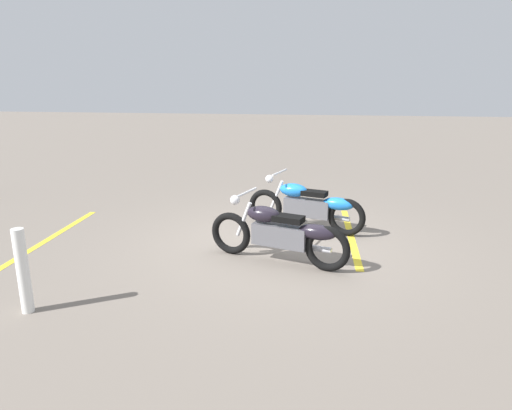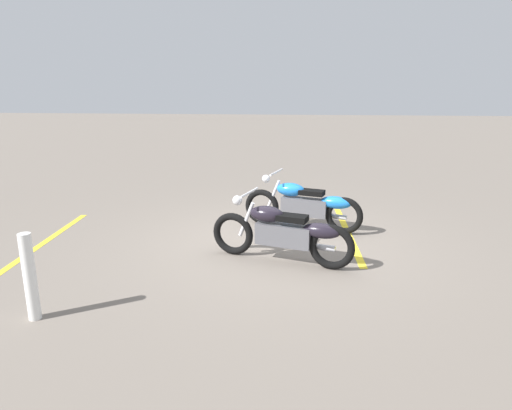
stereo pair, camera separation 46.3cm
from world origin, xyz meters
TOP-DOWN VIEW (x-y plane):
  - ground_plane at (0.00, 0.00)m, footprint 60.00×60.00m
  - motorcycle_bright_foreground at (-0.43, -0.79)m, footprint 2.16×0.84m
  - motorcycle_dark_foreground at (-0.10, 0.82)m, footprint 2.16×0.83m
  - bollard_post at (2.69, 2.79)m, footprint 0.14×0.14m
  - parking_stripe_near at (-1.20, -0.59)m, footprint 0.24×3.20m
  - parking_stripe_mid at (3.95, 0.30)m, footprint 0.24×3.20m

SIDE VIEW (x-z plane):
  - ground_plane at x=0.00m, z-range 0.00..0.00m
  - parking_stripe_near at x=-1.20m, z-range 0.00..0.01m
  - parking_stripe_mid at x=3.95m, z-range 0.00..0.01m
  - motorcycle_bright_foreground at x=-0.43m, z-range -0.06..0.98m
  - motorcycle_dark_foreground at x=-0.10m, z-range -0.06..0.98m
  - bollard_post at x=2.69m, z-range 0.00..1.03m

